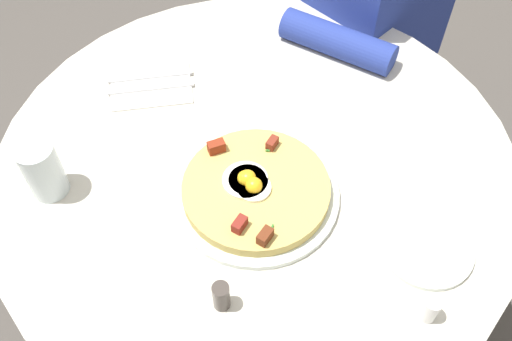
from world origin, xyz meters
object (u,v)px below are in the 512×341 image
(bread_plate, at_px, (427,247))
(water_glass, at_px, (42,170))
(salt_shaker, at_px, (430,309))
(breakfast_pizza, at_px, (255,188))
(person_seated, at_px, (371,51))
(fork, at_px, (151,88))
(pepper_shaker, at_px, (221,296))
(pizza_plate, at_px, (256,194))
(dining_table, at_px, (256,207))
(knife, at_px, (150,76))

(bread_plate, relative_size, water_glass, 1.38)
(salt_shaker, bearing_deg, breakfast_pizza, -85.07)
(person_seated, height_order, fork, person_seated)
(fork, bearing_deg, breakfast_pizza, -59.70)
(fork, relative_size, water_glass, 1.55)
(water_glass, height_order, pepper_shaker, water_glass)
(person_seated, distance_m, bread_plate, 0.77)
(pizza_plate, bearing_deg, fork, -95.64)
(breakfast_pizza, xyz_separation_m, water_glass, (0.26, -0.28, 0.03))
(dining_table, xyz_separation_m, pepper_shaker, (0.25, 0.17, 0.20))
(pizza_plate, bearing_deg, pepper_shaker, 30.70)
(breakfast_pizza, distance_m, pepper_shaker, 0.22)
(knife, height_order, salt_shaker, salt_shaker)
(bread_plate, height_order, salt_shaker, salt_shaker)
(pizza_plate, relative_size, water_glass, 2.62)
(fork, relative_size, pepper_shaker, 3.06)
(bread_plate, distance_m, water_glass, 0.68)
(salt_shaker, bearing_deg, pepper_shaker, -48.30)
(salt_shaker, bearing_deg, bread_plate, -144.82)
(breakfast_pizza, relative_size, knife, 1.49)
(bread_plate, bearing_deg, salt_shaker, 35.18)
(knife, bearing_deg, breakfast_pizza, -62.42)
(fork, xyz_separation_m, salt_shaker, (0.00, 0.70, 0.02))
(pizza_plate, distance_m, salt_shaker, 0.36)
(dining_table, relative_size, pepper_shaker, 17.22)
(breakfast_pizza, xyz_separation_m, salt_shaker, (-0.03, 0.36, 0.00))
(pepper_shaker, bearing_deg, dining_table, -145.15)
(pizza_plate, height_order, pepper_shaker, pepper_shaker)
(dining_table, bearing_deg, pizza_plate, 45.20)
(bread_plate, xyz_separation_m, salt_shaker, (0.10, 0.07, 0.02))
(salt_shaker, bearing_deg, fork, -90.40)
(bread_plate, xyz_separation_m, pepper_shaker, (0.32, -0.17, 0.02))
(knife, distance_m, salt_shaker, 0.73)
(breakfast_pizza, distance_m, water_glass, 0.38)
(person_seated, height_order, water_glass, person_seated)
(dining_table, bearing_deg, pepper_shaker, 34.85)
(breakfast_pizza, relative_size, fork, 1.49)
(pizza_plate, distance_m, water_glass, 0.38)
(fork, bearing_deg, bread_plate, -45.28)
(person_seated, height_order, bread_plate, person_seated)
(pizza_plate, bearing_deg, dining_table, -134.80)
(person_seated, bearing_deg, pepper_shaker, 21.26)
(pizza_plate, bearing_deg, bread_plate, 114.61)
(dining_table, distance_m, bread_plate, 0.39)
(dining_table, bearing_deg, breakfast_pizza, 44.03)
(fork, bearing_deg, knife, 90.00)
(breakfast_pizza, relative_size, salt_shaker, 5.06)
(person_seated, xyz_separation_m, pizza_plate, (0.67, 0.22, 0.21))
(breakfast_pizza, height_order, water_glass, water_glass)
(person_seated, relative_size, pepper_shaker, 19.29)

